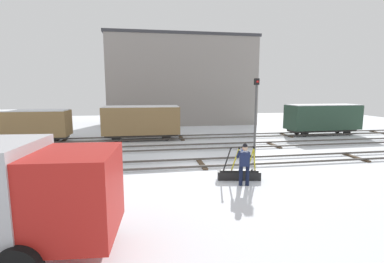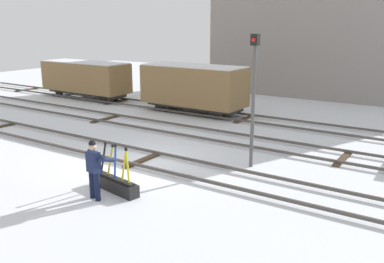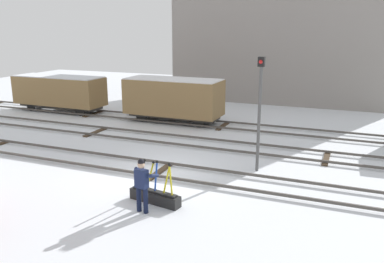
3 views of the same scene
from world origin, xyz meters
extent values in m
plane|color=silver|center=(0.00, 0.00, 0.00)|extent=(60.00, 60.00, 0.00)
cube|color=#4C4742|center=(0.00, -0.72, 0.13)|extent=(44.00, 0.07, 0.10)
cube|color=#4C4742|center=(0.00, 0.72, 0.13)|extent=(44.00, 0.07, 0.10)
cube|color=#423323|center=(0.00, 0.00, 0.04)|extent=(0.24, 1.94, 0.08)
cube|color=#4C4742|center=(0.00, 3.34, 0.13)|extent=(44.00, 0.07, 0.10)
cube|color=#4C4742|center=(0.00, 4.78, 0.13)|extent=(44.00, 0.07, 0.10)
cube|color=#423323|center=(-5.87, 4.06, 0.04)|extent=(0.24, 1.94, 0.08)
cube|color=#423323|center=(5.87, 4.06, 0.04)|extent=(0.24, 1.94, 0.08)
cube|color=#4C4742|center=(0.00, 7.19, 0.13)|extent=(44.00, 0.07, 0.10)
cube|color=#4C4742|center=(0.00, 8.63, 0.13)|extent=(44.00, 0.07, 0.10)
cube|color=#423323|center=(-17.60, 7.91, 0.04)|extent=(0.24, 1.94, 0.08)
cube|color=#423323|center=(-8.80, 7.91, 0.04)|extent=(0.24, 1.94, 0.08)
cube|color=#423323|center=(0.00, 7.91, 0.04)|extent=(0.24, 1.94, 0.08)
cube|color=black|center=(1.10, -2.58, 0.18)|extent=(1.84, 0.66, 0.36)
cube|color=black|center=(1.10, -2.58, 0.39)|extent=(1.63, 0.47, 0.06)
cylinder|color=black|center=(0.58, -2.49, 0.86)|extent=(0.36, 0.12, 1.02)
sphere|color=black|center=(0.73, -2.52, 1.36)|extent=(0.09, 0.09, 0.09)
cylinder|color=yellow|center=(0.92, -2.55, 0.86)|extent=(0.37, 0.12, 1.02)
sphere|color=black|center=(1.07, -2.57, 1.36)|extent=(0.09, 0.09, 0.09)
cylinder|color=#1E47B7|center=(1.15, -2.59, 0.88)|extent=(0.18, 0.08, 1.05)
sphere|color=black|center=(1.21, -2.60, 1.40)|extent=(0.09, 0.09, 0.09)
cylinder|color=yellow|center=(1.56, -2.66, 0.87)|extent=(0.32, 0.11, 1.03)
sphere|color=black|center=(1.68, -2.68, 1.38)|extent=(0.09, 0.09, 0.09)
cylinder|color=yellow|center=(1.72, -2.69, 0.88)|extent=(0.15, 0.08, 1.05)
sphere|color=black|center=(1.67, -2.68, 1.41)|extent=(0.09, 0.09, 0.09)
cylinder|color=#111831|center=(0.92, -3.29, 0.40)|extent=(0.15, 0.15, 0.80)
cylinder|color=#111831|center=(1.18, -3.34, 0.40)|extent=(0.15, 0.15, 0.80)
cube|color=#192347|center=(1.05, -3.32, 1.08)|extent=(0.42, 0.30, 0.57)
sphere|color=tan|center=(1.05, -3.32, 1.52)|extent=(0.22, 0.22, 0.22)
sphere|color=black|center=(1.05, -3.32, 1.60)|extent=(0.20, 0.20, 0.20)
cylinder|color=#192347|center=(0.88, -3.06, 1.21)|extent=(0.19, 0.51, 0.39)
cylinder|color=#192347|center=(1.30, -3.10, 1.13)|extent=(0.20, 0.55, 0.24)
cylinder|color=#4C4C4C|center=(3.44, 1.56, 2.03)|extent=(0.12, 0.12, 4.05)
cube|color=black|center=(3.44, 1.56, 4.23)|extent=(0.24, 0.24, 0.36)
sphere|color=red|center=(3.44, 1.43, 4.23)|extent=(0.14, 0.14, 0.14)
cube|color=gray|center=(1.37, 18.33, 4.66)|extent=(15.87, 5.88, 9.32)
cube|color=#2D2B28|center=(-11.38, 7.91, 0.40)|extent=(5.94, 1.25, 0.20)
cube|color=olive|center=(-11.38, 7.91, 1.40)|extent=(6.26, 2.05, 1.81)
cube|color=silver|center=(-11.38, 7.91, 2.34)|extent=(6.14, 1.97, 0.06)
cylinder|color=black|center=(-13.41, 7.38, 0.35)|extent=(0.70, 0.11, 0.70)
cylinder|color=black|center=(-13.40, 8.47, 0.35)|extent=(0.70, 0.11, 0.70)
cylinder|color=black|center=(-9.36, 7.34, 0.35)|extent=(0.70, 0.11, 0.70)
cylinder|color=black|center=(-9.35, 8.43, 0.35)|extent=(0.70, 0.11, 0.70)
cube|color=#2D2B28|center=(-3.06, 7.91, 0.40)|extent=(5.40, 1.39, 0.20)
cube|color=olive|center=(-3.06, 7.91, 1.51)|extent=(5.69, 2.27, 2.02)
cube|color=white|center=(-3.06, 7.91, 2.55)|extent=(5.58, 2.18, 0.06)
cylinder|color=black|center=(-4.91, 7.33, 0.35)|extent=(0.70, 0.11, 0.70)
cylinder|color=black|center=(-4.89, 8.54, 0.35)|extent=(0.70, 0.11, 0.70)
cylinder|color=black|center=(-1.23, 7.28, 0.35)|extent=(0.70, 0.11, 0.70)
cylinder|color=black|center=(-1.21, 8.48, 0.35)|extent=(0.70, 0.11, 0.70)
camera|label=1|loc=(-2.78, -13.64, 3.78)|focal=26.37mm
camera|label=2|loc=(9.30, -10.92, 4.74)|focal=39.52mm
camera|label=3|loc=(6.64, -13.08, 5.45)|focal=37.36mm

